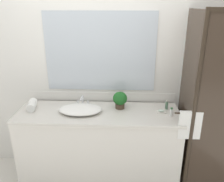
{
  "coord_description": "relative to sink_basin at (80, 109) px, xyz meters",
  "views": [
    {
      "loc": [
        0.26,
        -2.31,
        2.03
      ],
      "look_at": [
        0.15,
        0.0,
        1.15
      ],
      "focal_mm": 37.27,
      "sensor_mm": 36.0,
      "label": 1
    }
  ],
  "objects": [
    {
      "name": "rolled_towel_near_edge",
      "position": [
        -0.56,
        0.05,
        0.01
      ],
      "size": [
        0.14,
        0.23,
        0.09
      ],
      "primitive_type": "cylinder",
      "rotation": [
        1.57,
        0.0,
        0.22
      ],
      "color": "white",
      "rests_on": "vanity_cabinet"
    },
    {
      "name": "wall_back_with_mirror",
      "position": [
        0.2,
        0.35,
        0.37
      ],
      "size": [
        4.4,
        0.06,
        2.6
      ],
      "color": "silver",
      "rests_on": "ground_plane"
    },
    {
      "name": "faucet",
      "position": [
        0.0,
        0.16,
        0.01
      ],
      "size": [
        0.17,
        0.14,
        0.13
      ],
      "color": "silver",
      "rests_on": "vanity_cabinet"
    },
    {
      "name": "amenity_bottle_body_wash",
      "position": [
        0.96,
        0.13,
        0.02
      ],
      "size": [
        0.03,
        0.03,
        0.1
      ],
      "color": "#4C7056",
      "rests_on": "vanity_cabinet"
    },
    {
      "name": "sink_basin",
      "position": [
        0.0,
        0.0,
        0.0
      ],
      "size": [
        0.48,
        0.33,
        0.07
      ],
      "primitive_type": "ellipsoid",
      "color": "white",
      "rests_on": "vanity_cabinet"
    },
    {
      "name": "vanity_cabinet",
      "position": [
        0.2,
        0.02,
        -0.48
      ],
      "size": [
        1.8,
        0.58,
        0.9
      ],
      "color": "silver",
      "rests_on": "ground_plane"
    },
    {
      "name": "soap_dish",
      "position": [
        0.89,
        0.02,
        -0.02
      ],
      "size": [
        0.1,
        0.07,
        0.04
      ],
      "color": "silver",
      "rests_on": "vanity_cabinet"
    },
    {
      "name": "amenity_bottle_lotion",
      "position": [
        0.98,
        -0.05,
        0.01
      ],
      "size": [
        0.03,
        0.03,
        0.09
      ],
      "color": "white",
      "rests_on": "vanity_cabinet"
    },
    {
      "name": "ground_plane",
      "position": [
        0.2,
        0.01,
        -0.93
      ],
      "size": [
        8.0,
        8.0,
        0.0
      ],
      "primitive_type": "plane",
      "color": "silver"
    },
    {
      "name": "potted_plant",
      "position": [
        0.44,
        0.12,
        0.08
      ],
      "size": [
        0.16,
        0.16,
        0.2
      ],
      "color": "#473828",
      "rests_on": "vanity_cabinet"
    }
  ]
}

